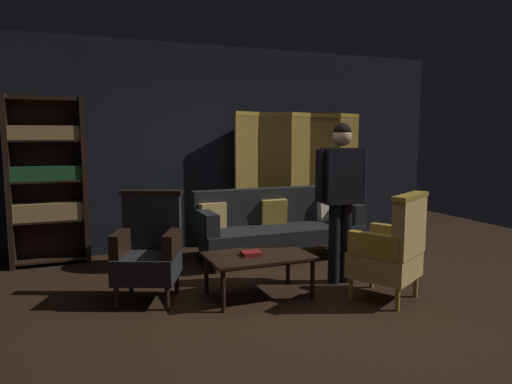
# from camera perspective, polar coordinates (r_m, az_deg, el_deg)

# --- Properties ---
(ground_plane) EXTENTS (10.00, 10.00, 0.00)m
(ground_plane) POSITION_cam_1_polar(r_m,az_deg,el_deg) (4.67, 3.75, -12.80)
(ground_plane) COLOR black
(back_wall) EXTENTS (7.20, 0.10, 2.80)m
(back_wall) POSITION_cam_1_polar(r_m,az_deg,el_deg) (6.69, -5.29, 5.44)
(back_wall) COLOR black
(back_wall) RESTS_ON ground_plane
(folding_screen) EXTENTS (2.14, 0.25, 1.90)m
(folding_screen) POSITION_cam_1_polar(r_m,az_deg,el_deg) (7.01, 5.37, 2.12)
(folding_screen) COLOR olive
(folding_screen) RESTS_ON ground_plane
(bookshelf) EXTENTS (0.90, 0.32, 2.05)m
(bookshelf) POSITION_cam_1_polar(r_m,az_deg,el_deg) (6.18, -24.03, 1.49)
(bookshelf) COLOR black
(bookshelf) RESTS_ON ground_plane
(velvet_couch) EXTENTS (2.12, 0.78, 0.88)m
(velvet_couch) POSITION_cam_1_polar(r_m,az_deg,el_deg) (6.05, 2.54, -3.73)
(velvet_couch) COLOR black
(velvet_couch) RESTS_ON ground_plane
(coffee_table) EXTENTS (1.00, 0.64, 0.42)m
(coffee_table) POSITION_cam_1_polar(r_m,az_deg,el_deg) (4.60, 0.30, -8.19)
(coffee_table) COLOR black
(coffee_table) RESTS_ON ground_plane
(armchair_gilt_accent) EXTENTS (0.79, 0.79, 1.04)m
(armchair_gilt_accent) POSITION_cam_1_polar(r_m,az_deg,el_deg) (4.66, 16.17, -6.80)
(armchair_gilt_accent) COLOR #B78E33
(armchair_gilt_accent) RESTS_ON ground_plane
(armchair_wing_left) EXTENTS (0.76, 0.76, 1.04)m
(armchair_wing_left) POSITION_cam_1_polar(r_m,az_deg,el_deg) (4.63, -12.92, -6.79)
(armchair_wing_left) COLOR black
(armchair_wing_left) RESTS_ON ground_plane
(standing_figure) EXTENTS (0.59, 0.25, 1.70)m
(standing_figure) POSITION_cam_1_polar(r_m,az_deg,el_deg) (5.00, 10.32, 0.52)
(standing_figure) COLOR black
(standing_figure) RESTS_ON ground_plane
(potted_plant) EXTENTS (0.61, 0.61, 0.90)m
(potted_plant) POSITION_cam_1_polar(r_m,az_deg,el_deg) (5.73, -12.76, -3.82)
(potted_plant) COLOR brown
(potted_plant) RESTS_ON ground_plane
(book_red_leather) EXTENTS (0.19, 0.16, 0.04)m
(book_red_leather) POSITION_cam_1_polar(r_m,az_deg,el_deg) (4.56, -0.59, -7.49)
(book_red_leather) COLOR maroon
(book_red_leather) RESTS_ON coffee_table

